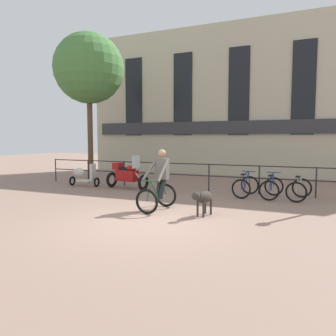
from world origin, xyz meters
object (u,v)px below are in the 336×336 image
Objects in this scene: dog at (203,198)px; parked_scooter at (83,175)px; cyclist_with_bike at (159,183)px; parked_bicycle_mid_left at (271,188)px; parked_bicycle_near_lamp at (246,186)px; parked_motorcycle at (127,175)px; parked_bicycle_mid_right at (299,189)px.

dog is 0.79× the size of parked_scooter.
parked_scooter is at bearing 153.27° from cyclist_with_bike.
parked_bicycle_mid_left is (2.74, 3.09, -0.41)m from cyclist_with_bike.
dog is 0.88× the size of parked_bicycle_near_lamp.
cyclist_with_bike is 1.44m from dog.
dog is at bearing 71.01° from parked_bicycle_mid_left.
parked_bicycle_near_lamp is 0.86m from parked_bicycle_mid_left.
parked_motorcycle reaches higher than parked_scooter.
parked_motorcycle is (-4.19, 3.28, 0.08)m from dog.
parked_bicycle_mid_right is 0.91× the size of parked_scooter.
cyclist_with_bike is at bearing -178.54° from dog.
cyclist_with_bike is at bearing 48.51° from parked_bicycle_mid_right.
parked_scooter is at bearing 102.70° from parked_motorcycle.
parked_bicycle_mid_left is at bearing -92.11° from parked_scooter.
parked_scooter reaches higher than parked_bicycle_mid_right.
parked_motorcycle is at bearing 7.52° from parked_bicycle_near_lamp.
parked_bicycle_mid_left is at bearing -79.41° from parked_motorcycle.
parked_motorcycle is 5.56m from parked_bicycle_mid_left.
cyclist_with_bike is 1.30× the size of parked_scooter.
cyclist_with_bike is at bearing -124.40° from parked_scooter.
cyclist_with_bike reaches higher than parked_bicycle_mid_right.
parked_motorcycle is at bearing 137.18° from cyclist_with_bike.
parked_motorcycle is 6.42m from parked_bicycle_mid_right.
parked_motorcycle is 1.60× the size of parked_bicycle_mid_left.
parked_bicycle_near_lamp is at bearing 7.88° from parked_bicycle_mid_right.
parked_bicycle_near_lamp and parked_bicycle_mid_right have the same top height.
parked_scooter is (-7.59, -0.22, 0.10)m from parked_bicycle_mid_left.
dog is 0.90× the size of parked_bicycle_mid_left.
dog is 4.05m from parked_bicycle_mid_right.
parked_scooter reaches higher than dog.
parked_bicycle_mid_left is at bearing 52.35° from cyclist_with_bike.
parked_motorcycle is 1.54× the size of parked_bicycle_mid_right.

